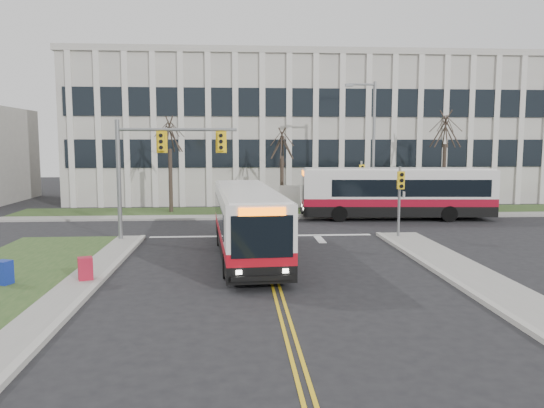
% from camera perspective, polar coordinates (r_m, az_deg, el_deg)
% --- Properties ---
extents(ground, '(120.00, 120.00, 0.00)m').
position_cam_1_polar(ground, '(20.80, -0.01, -7.40)').
color(ground, black).
rests_on(ground, ground).
extents(sidewalk_west, '(1.20, 26.00, 0.14)m').
position_cam_1_polar(sidewalk_west, '(16.88, -23.61, -11.06)').
color(sidewalk_west, '#9E9B93').
rests_on(sidewalk_west, ground).
extents(sidewalk_east, '(2.00, 26.00, 0.14)m').
position_cam_1_polar(sidewalk_east, '(18.25, 25.80, -9.85)').
color(sidewalk_east, '#9E9B93').
rests_on(sidewalk_east, ground).
extents(sidewalk_cross, '(44.00, 1.60, 0.14)m').
position_cam_1_polar(sidewalk_cross, '(36.25, 6.22, -1.31)').
color(sidewalk_cross, '#9E9B93').
rests_on(sidewalk_cross, ground).
extents(building_lawn, '(44.00, 5.00, 0.12)m').
position_cam_1_polar(building_lawn, '(38.99, 5.49, -0.76)').
color(building_lawn, '#2C481F').
rests_on(building_lawn, ground).
extents(office_building, '(40.00, 16.00, 12.00)m').
position_cam_1_polar(office_building, '(50.55, 3.31, 7.68)').
color(office_building, beige).
rests_on(office_building, ground).
extents(mast_arm_signal, '(6.11, 0.38, 6.20)m').
position_cam_1_polar(mast_arm_signal, '(27.63, -12.81, 4.83)').
color(mast_arm_signal, slate).
rests_on(mast_arm_signal, ground).
extents(signal_pole_near, '(0.34, 0.39, 3.80)m').
position_cam_1_polar(signal_pole_near, '(28.49, 13.60, 1.32)').
color(signal_pole_near, slate).
rests_on(signal_pole_near, ground).
extents(signal_pole_far, '(0.34, 0.39, 3.80)m').
position_cam_1_polar(signal_pole_far, '(36.65, 9.60, 2.55)').
color(signal_pole_far, slate).
rests_on(signal_pole_far, ground).
extents(streetlight, '(2.15, 0.25, 9.20)m').
position_cam_1_polar(streetlight, '(37.54, 10.63, 6.73)').
color(streetlight, slate).
rests_on(streetlight, ground).
extents(directory_sign, '(1.50, 0.12, 2.00)m').
position_cam_1_polar(directory_sign, '(38.04, 1.91, 0.76)').
color(directory_sign, slate).
rests_on(directory_sign, ground).
extents(tree_left, '(1.80, 1.80, 7.70)m').
position_cam_1_polar(tree_left, '(38.42, -10.96, 7.20)').
color(tree_left, '#42352B').
rests_on(tree_left, ground).
extents(tree_mid, '(1.80, 1.80, 6.82)m').
position_cam_1_polar(tree_mid, '(38.49, 1.08, 6.37)').
color(tree_mid, '#42352B').
rests_on(tree_mid, ground).
extents(tree_right, '(1.80, 1.80, 8.25)m').
position_cam_1_polar(tree_right, '(41.14, 18.15, 7.49)').
color(tree_right, '#42352B').
rests_on(tree_right, ground).
extents(bus_main, '(3.16, 11.31, 2.98)m').
position_cam_1_polar(bus_main, '(23.28, -2.68, -2.16)').
color(bus_main, silver).
rests_on(bus_main, ground).
extents(bus_cross, '(12.56, 3.62, 3.30)m').
position_cam_1_polar(bus_cross, '(35.92, 13.28, 1.02)').
color(bus_cross, silver).
rests_on(bus_cross, ground).
extents(newspaper_box_blue, '(0.63, 0.60, 0.95)m').
position_cam_1_polar(newspaper_box_blue, '(20.88, -26.90, -6.74)').
color(newspaper_box_blue, navy).
rests_on(newspaper_box_blue, ground).
extents(newspaper_box_red, '(0.62, 0.59, 0.95)m').
position_cam_1_polar(newspaper_box_red, '(20.32, -19.43, -6.75)').
color(newspaper_box_red, maroon).
rests_on(newspaper_box_red, ground).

